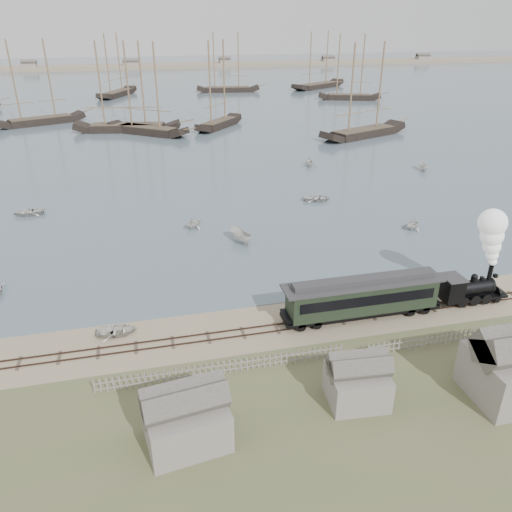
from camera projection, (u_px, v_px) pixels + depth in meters
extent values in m
plane|color=tan|center=(281.00, 315.00, 45.43)|extent=(600.00, 600.00, 0.00)
cube|color=#4B5D6B|center=(160.00, 86.00, 194.41)|extent=(600.00, 336.00, 0.06)
cube|color=#37251E|center=(289.00, 329.00, 43.20)|extent=(120.00, 0.08, 0.12)
cube|color=#37251E|center=(286.00, 323.00, 44.08)|extent=(120.00, 0.08, 0.12)
cube|color=#44352B|center=(288.00, 327.00, 43.67)|extent=(120.00, 1.80, 0.06)
cube|color=gray|center=(151.00, 68.00, 264.54)|extent=(500.00, 20.00, 1.80)
cube|color=black|center=(472.00, 296.00, 47.22)|extent=(6.41, 1.89, 0.24)
cylinder|color=black|center=(471.00, 287.00, 46.73)|extent=(3.96, 1.41, 1.41)
cube|color=black|center=(451.00, 288.00, 46.21)|extent=(1.70, 2.07, 2.17)
cube|color=#323235|center=(453.00, 278.00, 45.72)|extent=(1.89, 2.26, 0.11)
cylinder|color=black|center=(490.00, 273.00, 46.56)|extent=(0.41, 0.41, 1.51)
sphere|color=black|center=(475.00, 277.00, 46.29)|extent=(0.60, 0.60, 0.60)
cone|color=black|center=(500.00, 293.00, 47.89)|extent=(1.32, 1.89, 1.89)
cube|color=black|center=(495.00, 276.00, 46.84)|extent=(0.33, 0.33, 0.33)
cube|color=black|center=(361.00, 310.00, 44.80)|extent=(14.50, 2.38, 0.36)
cube|color=black|center=(362.00, 296.00, 44.17)|extent=(13.47, 2.59, 2.59)
cube|color=black|center=(369.00, 301.00, 42.91)|extent=(12.43, 0.06, 0.93)
cube|color=black|center=(356.00, 287.00, 45.21)|extent=(12.43, 0.06, 0.93)
cube|color=#323235|center=(364.00, 283.00, 43.59)|extent=(14.50, 2.80, 0.19)
cube|color=#323235|center=(364.00, 280.00, 43.45)|extent=(12.95, 1.24, 0.47)
imported|color=beige|center=(117.00, 331.00, 42.51)|extent=(2.53, 3.52, 0.72)
imported|color=beige|center=(193.00, 223.00, 63.71)|extent=(3.33, 3.44, 1.39)
imported|color=beige|center=(240.00, 236.00, 59.61)|extent=(4.18, 2.79, 1.51)
imported|color=beige|center=(317.00, 198.00, 73.23)|extent=(3.84, 4.64, 0.83)
imported|color=beige|center=(413.00, 224.00, 63.38)|extent=(3.33, 3.46, 1.40)
imported|color=beige|center=(423.00, 167.00, 87.69)|extent=(3.34, 1.76, 1.22)
imported|color=beige|center=(29.00, 212.00, 68.06)|extent=(3.22, 4.31, 0.85)
imported|color=beige|center=(309.00, 162.00, 90.07)|extent=(3.49, 3.14, 1.63)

